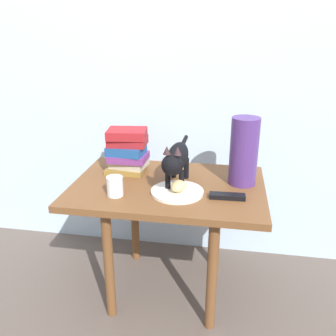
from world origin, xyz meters
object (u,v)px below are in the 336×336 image
Objects in this scene: side_table at (168,199)px; plate at (177,192)px; candle_jar at (115,187)px; book_stack at (127,151)px; green_vase at (244,151)px; tv_remote at (227,196)px; cat at (177,159)px; bread_roll at (178,186)px.

side_table is 3.82× the size of plate.
book_stack is at bearing 94.38° from candle_jar.
plate is 2.70× the size of candle_jar.
tv_remote is (-0.06, -0.17, -0.14)m from green_vase.
green_vase is 0.59m from candle_jar.
cat is at bearing 100.49° from plate.
book_stack reaches higher than tv_remote.
book_stack is at bearing 150.59° from side_table.
cat is 5.64× the size of candle_jar.
green_vase reaches higher than tv_remote.
green_vase reaches higher than side_table.
book_stack is at bearing 141.64° from bread_roll.
cat is 2.22× the size of book_stack.
bread_roll is at bearing -77.32° from cat.
bread_roll is (0.01, -0.01, 0.03)m from plate.
cat is 0.30m from candle_jar.
plate is at bearing -58.13° from side_table.
book_stack is at bearing 151.96° from cat.
green_vase reaches higher than cat.
plate is 0.22m from tv_remote.
cat is at bearing 29.64° from candle_jar.
candle_jar is 0.48m from tv_remote.
bread_roll is 0.94× the size of candle_jar.
bread_roll reaches higher than plate.
plate is at bearing -149.99° from green_vase.
side_table is 0.21m from cat.
cat is 3.20× the size of tv_remote.
green_vase is at bearing 30.01° from plate.
book_stack is at bearing 174.26° from green_vase.
green_vase is 0.23m from tv_remote.
book_stack is 0.56m from green_vase.
tv_remote is (0.27, -0.10, 0.09)m from side_table.
cat is 0.30m from green_vase.
green_vase reaches higher than candle_jar.
cat is at bearing -163.57° from green_vase.
tv_remote reaches higher than plate.
plate is at bearing 118.17° from bread_roll.
cat reaches higher than candle_jar.
cat is (-0.02, 0.08, 0.09)m from bread_roll.
cat reaches higher than side_table.
candle_jar reaches higher than side_table.
cat is 0.30m from book_stack.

